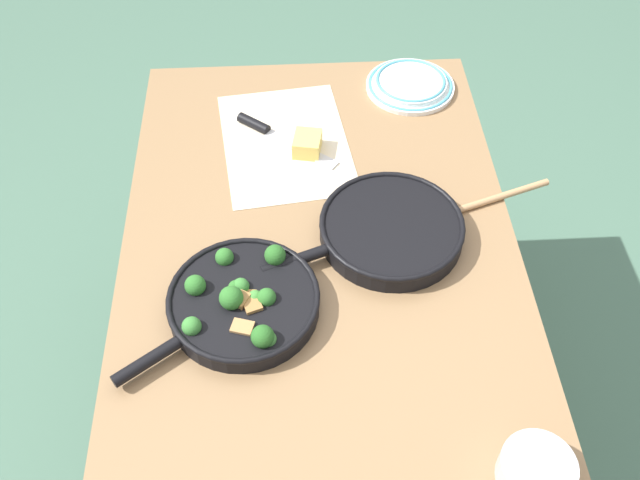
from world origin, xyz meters
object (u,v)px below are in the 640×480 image
prep_bowl_steel (536,471)px  grater_knife (272,134)px  cheese_block (307,144)px  wooden_spoon (456,211)px  dinner_plate_stack (410,84)px  skillet_broccoli (242,302)px  skillet_eggs (390,229)px

prep_bowl_steel → grater_knife: bearing=25.6°
cheese_block → wooden_spoon: bearing=-124.8°
cheese_block → dinner_plate_stack: cheese_block is taller
skillet_broccoli → grater_knife: size_ratio=1.60×
skillet_broccoli → cheese_block: bearing=-143.8°
cheese_block → grater_knife: bearing=55.1°
skillet_eggs → cheese_block: (0.27, 0.16, -0.00)m
skillet_broccoli → skillet_eggs: 0.35m
skillet_eggs → dinner_plate_stack: (0.49, -0.11, -0.01)m
dinner_plate_stack → prep_bowl_steel: (-1.02, -0.06, 0.01)m
skillet_eggs → wooden_spoon: bearing=-179.3°
dinner_plate_stack → prep_bowl_steel: bearing=-176.7°
prep_bowl_steel → dinner_plate_stack: bearing=3.3°
prep_bowl_steel → wooden_spoon: bearing=2.1°
wooden_spoon → prep_bowl_steel: (-0.58, -0.02, 0.02)m
skillet_eggs → prep_bowl_steel: prep_bowl_steel is taller
cheese_block → prep_bowl_steel: bearing=-157.6°
dinner_plate_stack → wooden_spoon: bearing=-175.1°
skillet_eggs → dinner_plate_stack: bearing=-123.5°
skillet_broccoli → dinner_plate_stack: 0.78m
wooden_spoon → prep_bowl_steel: prep_bowl_steel is taller
skillet_broccoli → grater_knife: skillet_broccoli is taller
wooden_spoon → dinner_plate_stack: 0.44m
grater_knife → dinner_plate_stack: bearing=63.8°
grater_knife → dinner_plate_stack: size_ratio=1.05×
dinner_plate_stack → cheese_block: bearing=129.2°
skillet_eggs → wooden_spoon: 0.16m
dinner_plate_stack → prep_bowl_steel: 1.02m
skillet_broccoli → skillet_eggs: skillet_broccoli is taller
skillet_eggs → wooden_spoon: skillet_eggs is taller
grater_knife → prep_bowl_steel: size_ratio=1.94×
skillet_eggs → dinner_plate_stack: skillet_eggs is taller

